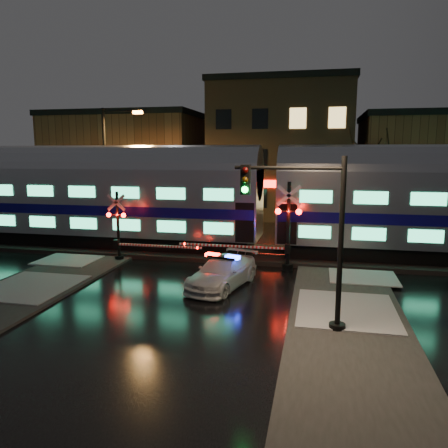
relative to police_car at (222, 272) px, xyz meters
The scene contains 12 objects.
ground 1.79m from the police_car, 148.24° to the left, with size 120.00×120.00×0.00m, color black.
ballast 6.07m from the police_car, 103.59° to the left, with size 90.00×4.20×0.24m, color black.
sidewalk_right 7.24m from the police_car, 45.23° to the right, with size 4.00×20.00×0.12m, color #2D2D2D.
building_left 27.32m from the police_car, 122.22° to the left, with size 14.00×10.00×9.00m, color brown.
building_mid 23.94m from the police_car, 88.58° to the left, with size 12.00×11.00×11.50m, color brown.
building_right 26.85m from the police_car, 59.31° to the left, with size 12.00×10.00×8.50m, color brown.
train 6.62m from the police_car, 77.24° to the left, with size 51.00×3.12×5.92m.
police_car is the anchor object (origin of this frame).
crossing_signal_right 4.06m from the police_car, 55.17° to the left, with size 6.20×0.67×4.39m.
crossing_signal_left 6.88m from the police_car, 152.24° to the left, with size 5.28×0.63×3.73m.
traffic_light 5.96m from the police_car, 46.03° to the right, with size 3.68×0.68×5.69m.
streetlight 14.78m from the police_car, 135.62° to the left, with size 2.91×0.30×8.69m.
Camera 1 is at (5.34, -18.72, 5.82)m, focal length 35.00 mm.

